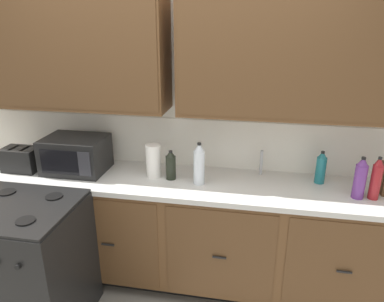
{
  "coord_description": "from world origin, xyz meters",
  "views": [
    {
      "loc": [
        0.62,
        -2.16,
        2.1
      ],
      "look_at": [
        0.17,
        0.27,
        1.18
      ],
      "focal_mm": 33.78,
      "sensor_mm": 36.0,
      "label": 1
    }
  ],
  "objects_px": {
    "stove_range": "(27,266)",
    "toaster": "(21,159)",
    "bottle_clear": "(199,164)",
    "bottle_violet": "(360,178)",
    "bottle_dark": "(171,165)",
    "paper_towel_roll": "(153,161)",
    "microwave": "(76,154)",
    "bottle_teal": "(321,168)",
    "bottle_red": "(376,179)"
  },
  "relations": [
    {
      "from": "toaster",
      "to": "bottle_violet",
      "type": "height_order",
      "value": "bottle_violet"
    },
    {
      "from": "toaster",
      "to": "bottle_clear",
      "type": "relative_size",
      "value": 0.87
    },
    {
      "from": "stove_range",
      "to": "bottle_violet",
      "type": "relative_size",
      "value": 3.17
    },
    {
      "from": "microwave",
      "to": "bottle_red",
      "type": "bearing_deg",
      "value": -1.95
    },
    {
      "from": "toaster",
      "to": "bottle_clear",
      "type": "bearing_deg",
      "value": 0.65
    },
    {
      "from": "paper_towel_roll",
      "to": "bottle_red",
      "type": "bearing_deg",
      "value": -2.97
    },
    {
      "from": "paper_towel_roll",
      "to": "bottle_clear",
      "type": "bearing_deg",
      "value": -10.04
    },
    {
      "from": "stove_range",
      "to": "paper_towel_roll",
      "type": "xyz_separation_m",
      "value": [
        0.75,
        0.65,
        0.59
      ]
    },
    {
      "from": "bottle_clear",
      "to": "bottle_dark",
      "type": "distance_m",
      "value": 0.23
    },
    {
      "from": "bottle_clear",
      "to": "stove_range",
      "type": "bearing_deg",
      "value": -152.25
    },
    {
      "from": "bottle_red",
      "to": "bottle_teal",
      "type": "xyz_separation_m",
      "value": [
        -0.33,
        0.2,
        -0.03
      ]
    },
    {
      "from": "bottle_teal",
      "to": "bottle_dark",
      "type": "bearing_deg",
      "value": -172.97
    },
    {
      "from": "bottle_teal",
      "to": "bottle_clear",
      "type": "bearing_deg",
      "value": -168.52
    },
    {
      "from": "bottle_teal",
      "to": "toaster",
      "type": "bearing_deg",
      "value": -175.19
    },
    {
      "from": "toaster",
      "to": "bottle_dark",
      "type": "bearing_deg",
      "value": 2.79
    },
    {
      "from": "microwave",
      "to": "bottle_red",
      "type": "xyz_separation_m",
      "value": [
        2.22,
        -0.08,
        0.01
      ]
    },
    {
      "from": "stove_range",
      "to": "bottle_red",
      "type": "distance_m",
      "value": 2.47
    },
    {
      "from": "paper_towel_roll",
      "to": "bottle_red",
      "type": "height_order",
      "value": "bottle_red"
    },
    {
      "from": "bottle_dark",
      "to": "stove_range",
      "type": "bearing_deg",
      "value": -144.82
    },
    {
      "from": "toaster",
      "to": "paper_towel_roll",
      "type": "height_order",
      "value": "paper_towel_roll"
    },
    {
      "from": "bottle_dark",
      "to": "bottle_clear",
      "type": "bearing_deg",
      "value": -11.14
    },
    {
      "from": "bottle_clear",
      "to": "bottle_teal",
      "type": "xyz_separation_m",
      "value": [
        0.89,
        0.18,
        -0.03
      ]
    },
    {
      "from": "microwave",
      "to": "bottle_teal",
      "type": "height_order",
      "value": "microwave"
    },
    {
      "from": "bottle_red",
      "to": "bottle_teal",
      "type": "distance_m",
      "value": 0.38
    },
    {
      "from": "toaster",
      "to": "bottle_dark",
      "type": "xyz_separation_m",
      "value": [
        1.23,
        0.06,
        0.02
      ]
    },
    {
      "from": "stove_range",
      "to": "microwave",
      "type": "height_order",
      "value": "microwave"
    },
    {
      "from": "stove_range",
      "to": "bottle_dark",
      "type": "xyz_separation_m",
      "value": [
        0.89,
        0.63,
        0.57
      ]
    },
    {
      "from": "paper_towel_roll",
      "to": "bottle_dark",
      "type": "xyz_separation_m",
      "value": [
        0.15,
        -0.02,
        -0.02
      ]
    },
    {
      "from": "toaster",
      "to": "bottle_violet",
      "type": "relative_size",
      "value": 0.93
    },
    {
      "from": "stove_range",
      "to": "microwave",
      "type": "relative_size",
      "value": 1.98
    },
    {
      "from": "bottle_dark",
      "to": "bottle_teal",
      "type": "distance_m",
      "value": 1.12
    },
    {
      "from": "paper_towel_roll",
      "to": "bottle_dark",
      "type": "distance_m",
      "value": 0.15
    },
    {
      "from": "stove_range",
      "to": "paper_towel_roll",
      "type": "relative_size",
      "value": 3.65
    },
    {
      "from": "stove_range",
      "to": "toaster",
      "type": "height_order",
      "value": "toaster"
    },
    {
      "from": "paper_towel_roll",
      "to": "bottle_teal",
      "type": "bearing_deg",
      "value": 5.24
    },
    {
      "from": "bottle_red",
      "to": "bottle_teal",
      "type": "relative_size",
      "value": 1.22
    },
    {
      "from": "bottle_dark",
      "to": "toaster",
      "type": "bearing_deg",
      "value": -177.21
    },
    {
      "from": "paper_towel_roll",
      "to": "bottle_clear",
      "type": "height_order",
      "value": "bottle_clear"
    },
    {
      "from": "bottle_clear",
      "to": "bottle_violet",
      "type": "distance_m",
      "value": 1.11
    },
    {
      "from": "microwave",
      "to": "bottle_clear",
      "type": "distance_m",
      "value": 1.01
    },
    {
      "from": "stove_range",
      "to": "bottle_red",
      "type": "height_order",
      "value": "bottle_red"
    },
    {
      "from": "stove_range",
      "to": "bottle_dark",
      "type": "bearing_deg",
      "value": 35.18
    },
    {
      "from": "bottle_violet",
      "to": "bottle_clear",
      "type": "bearing_deg",
      "value": 178.79
    },
    {
      "from": "bottle_red",
      "to": "bottle_dark",
      "type": "xyz_separation_m",
      "value": [
        -1.44,
        0.06,
        -0.04
      ]
    },
    {
      "from": "microwave",
      "to": "toaster",
      "type": "height_order",
      "value": "microwave"
    },
    {
      "from": "microwave",
      "to": "bottle_violet",
      "type": "relative_size",
      "value": 1.6
    },
    {
      "from": "bottle_teal",
      "to": "microwave",
      "type": "bearing_deg",
      "value": -176.33
    },
    {
      "from": "stove_range",
      "to": "bottle_teal",
      "type": "bearing_deg",
      "value": 20.95
    },
    {
      "from": "stove_range",
      "to": "bottle_red",
      "type": "bearing_deg",
      "value": 13.74
    },
    {
      "from": "bottle_dark",
      "to": "paper_towel_roll",
      "type": "bearing_deg",
      "value": 171.63
    }
  ]
}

